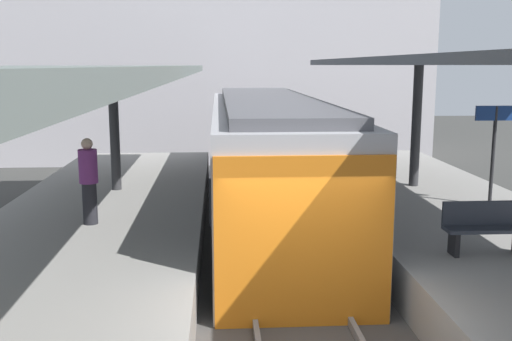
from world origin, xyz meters
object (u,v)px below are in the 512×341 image
platform_bench (486,226)px  passenger_mid_platform (89,180)px  commuter_train (268,160)px  platform_sign (495,133)px

platform_bench → passenger_mid_platform: 7.29m
platform_bench → passenger_mid_platform: bearing=161.7°
commuter_train → platform_bench: (3.14, -5.44, -0.26)m
passenger_mid_platform → platform_sign: bearing=6.8°
commuter_train → platform_sign: size_ratio=5.72×
commuter_train → platform_bench: size_ratio=9.04×
platform_sign → passenger_mid_platform: platform_sign is taller
platform_sign → passenger_mid_platform: 8.64m
commuter_train → passenger_mid_platform: commuter_train is taller
platform_bench → commuter_train: bearing=120.0°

